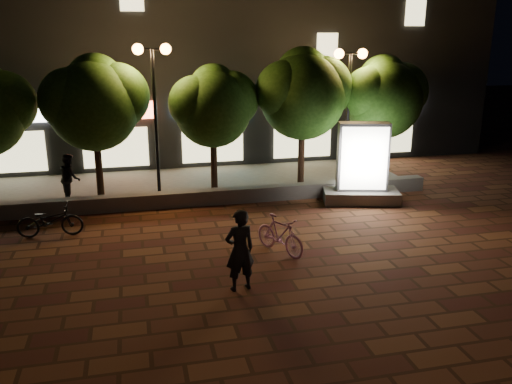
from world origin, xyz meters
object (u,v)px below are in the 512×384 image
object	(u,v)px
tree_left	(95,100)
scooter_pink	(280,235)
ad_kiosk	(362,170)
tree_far_right	(384,94)
rider	(240,250)
pedestrian	(70,178)
tree_mid	(214,103)
street_lamp_left	(154,82)
scooter_parked	(50,221)
tree_right	(304,91)
street_lamp_right	(349,82)

from	to	relation	value
tree_left	scooter_pink	size ratio (longest dim) A/B	2.90
tree_left	ad_kiosk	size ratio (longest dim) A/B	1.76
tree_left	tree_far_right	world-z (taller)	tree_left
tree_left	tree_far_right	size ratio (longest dim) A/B	1.03
tree_left	rider	xyz separation A→B (m)	(3.31, -7.88, -2.49)
pedestrian	scooter_pink	bearing A→B (deg)	-150.07
ad_kiosk	pedestrian	distance (m)	9.88
tree_mid	street_lamp_left	distance (m)	2.22
street_lamp_left	scooter_pink	bearing A→B (deg)	-64.31
street_lamp_left	scooter_parked	distance (m)	5.75
tree_right	pedestrian	world-z (taller)	tree_right
scooter_parked	street_lamp_right	bearing A→B (deg)	-70.99
tree_mid	rider	bearing A→B (deg)	-95.01
scooter_pink	tree_mid	bearing A→B (deg)	68.69
tree_mid	street_lamp_right	xyz separation A→B (m)	(4.95, -0.26, 0.68)
scooter_parked	street_lamp_left	bearing A→B (deg)	-43.84
tree_mid	tree_right	world-z (taller)	tree_right
tree_far_right	tree_left	bearing A→B (deg)	180.00
tree_left	street_lamp_left	xyz separation A→B (m)	(1.95, -0.26, 0.58)
pedestrian	tree_mid	bearing A→B (deg)	-101.16
tree_mid	rider	xyz separation A→B (m)	(-0.69, -7.88, -2.27)
scooter_pink	tree_left	bearing A→B (deg)	99.65
street_lamp_left	pedestrian	size ratio (longest dim) A/B	3.13
scooter_parked	ad_kiosk	bearing A→B (deg)	-82.14
street_lamp_right	ad_kiosk	xyz separation A→B (m)	(-0.28, -2.11, -2.79)
tree_far_right	rider	size ratio (longest dim) A/B	2.50
scooter_pink	scooter_parked	size ratio (longest dim) A/B	0.93
tree_left	tree_mid	xyz separation A→B (m)	(4.00, -0.00, -0.23)
scooter_parked	pedestrian	bearing A→B (deg)	-3.54
ad_kiosk	tree_left	bearing A→B (deg)	164.66
tree_far_right	pedestrian	xyz separation A→B (m)	(-11.50, -0.35, -2.46)
rider	street_lamp_left	bearing A→B (deg)	-91.96
rider	scooter_parked	bearing A→B (deg)	-56.19
tree_right	street_lamp_right	size ratio (longest dim) A/B	1.02
ad_kiosk	scooter_parked	distance (m)	10.03
tree_far_right	street_lamp_left	xyz separation A→B (m)	(-8.55, -0.26, 0.66)
street_lamp_left	rider	size ratio (longest dim) A/B	2.73
tree_right	rider	bearing A→B (deg)	-116.89
ad_kiosk	tree_mid	bearing A→B (deg)	153.01
tree_left	rider	size ratio (longest dim) A/B	2.57
rider	pedestrian	xyz separation A→B (m)	(-4.31, 7.53, -0.04)
tree_left	tree_right	size ratio (longest dim) A/B	0.97
tree_left	scooter_pink	bearing A→B (deg)	-52.03
tree_mid	street_lamp_right	bearing A→B (deg)	-3.04
rider	pedestrian	bearing A→B (deg)	-72.32
scooter_parked	pedestrian	size ratio (longest dim) A/B	1.09
tree_left	scooter_pink	distance (m)	8.25
scooter_pink	pedestrian	distance (m)	8.12
street_lamp_left	street_lamp_right	world-z (taller)	street_lamp_left
tree_right	pedestrian	size ratio (longest dim) A/B	3.06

